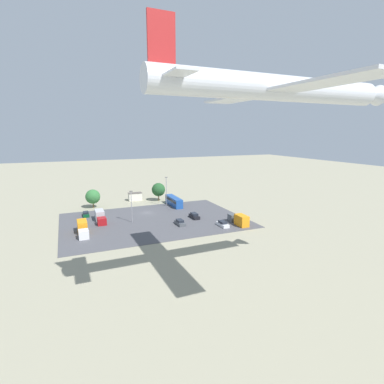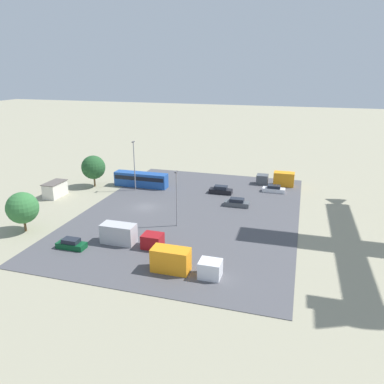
{
  "view_description": "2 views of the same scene",
  "coord_description": "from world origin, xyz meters",
  "views": [
    {
      "loc": [
        22.85,
        90.56,
        25.2
      ],
      "look_at": [
        -1.92,
        32.48,
        12.65
      ],
      "focal_mm": 28.0,
      "sensor_mm": 36.0,
      "label": 1
    },
    {
      "loc": [
        58.93,
        26.36,
        24.34
      ],
      "look_at": [
        1.85,
        9.38,
        4.48
      ],
      "focal_mm": 35.0,
      "sensor_mm": 36.0,
      "label": 2
    }
  ],
  "objects": [
    {
      "name": "light_pole_lot_edge",
      "position": [
        6.36,
        8.19,
        5.06
      ],
      "size": [
        0.9,
        0.28,
        9.1
      ],
      "color": "gray",
      "rests_on": "ground"
    },
    {
      "name": "airplane",
      "position": [
        -4.91,
        56.22,
        31.1
      ],
      "size": [
        38.98,
        32.5,
        8.83
      ],
      "rotation": [
        0.0,
        0.0,
        1.59
      ],
      "color": "silver"
    },
    {
      "name": "parking_lot_surface",
      "position": [
        0.0,
        8.71,
        0.04
      ],
      "size": [
        51.35,
        36.67,
        0.08
      ],
      "color": "#4C4C51",
      "rests_on": "ground"
    },
    {
      "name": "parked_car_0",
      "position": [
        -15.64,
        21.67,
        0.68
      ],
      "size": [
        1.8,
        4.56,
        1.43
      ],
      "color": "silver",
      "rests_on": "ground"
    },
    {
      "name": "bus",
      "position": [
        -11.39,
        -5.92,
        1.71
      ],
      "size": [
        2.49,
        11.56,
        3.02
      ],
      "color": "#1E4C9E",
      "rests_on": "ground"
    },
    {
      "name": "parked_car_3",
      "position": [
        18.07,
        -3.58,
        0.67
      ],
      "size": [
        1.75,
        4.14,
        1.42
      ],
      "color": "#0C4723",
      "rests_on": "ground"
    },
    {
      "name": "parked_car_2",
      "position": [
        -5.36,
        15.85,
        0.69
      ],
      "size": [
        1.86,
        4.57,
        1.47
      ],
      "rotation": [
        0.0,
        0.0,
        3.14
      ],
      "color": "#4C5156",
      "rests_on": "ground"
    },
    {
      "name": "parked_truck_1",
      "position": [
        -20.63,
        22.03,
        1.44
      ],
      "size": [
        2.36,
        7.93,
        2.97
      ],
      "rotation": [
        0.0,
        0.0,
        3.14
      ],
      "color": "#4C5156",
      "rests_on": "ground"
    },
    {
      "name": "shed_building",
      "position": [
        -0.71,
        -19.64,
        1.48
      ],
      "size": [
        5.05,
        2.82,
        2.94
      ],
      "color": "silver",
      "rests_on": "ground"
    },
    {
      "name": "tree_apron_mid",
      "position": [
        -8.75,
        -15.61,
        4.23
      ],
      "size": [
        5.02,
        5.02,
        6.75
      ],
      "color": "brown",
      "rests_on": "ground"
    },
    {
      "name": "tree_near_shed",
      "position": [
        14.94,
        -13.91,
        3.88
      ],
      "size": [
        4.88,
        4.88,
        6.33
      ],
      "color": "brown",
      "rests_on": "ground"
    },
    {
      "name": "parked_truck_0",
      "position": [
        14.6,
        3.57,
        1.39
      ],
      "size": [
        2.37,
        9.15,
        2.87
      ],
      "color": "maroon",
      "rests_on": "ground"
    },
    {
      "name": "parked_truck_2",
      "position": [
        19.93,
        13.43,
        1.47
      ],
      "size": [
        2.32,
        8.79,
        3.04
      ],
      "color": "silver",
      "rests_on": "ground"
    },
    {
      "name": "parked_car_1",
      "position": [
        -11.64,
        11.44,
        0.75
      ],
      "size": [
        1.85,
        4.6,
        1.6
      ],
      "color": "black",
      "rests_on": "ground"
    },
    {
      "name": "ground_plane",
      "position": [
        0.0,
        0.0,
        0.0
      ],
      "size": [
        400.0,
        400.0,
        0.0
      ],
      "primitive_type": "plane",
      "color": "gray"
    },
    {
      "name": "light_pole_lot_centre",
      "position": [
        -8.75,
        -6.06,
        5.63
      ],
      "size": [
        0.9,
        0.28,
        10.23
      ],
      "color": "gray",
      "rests_on": "ground"
    }
  ]
}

